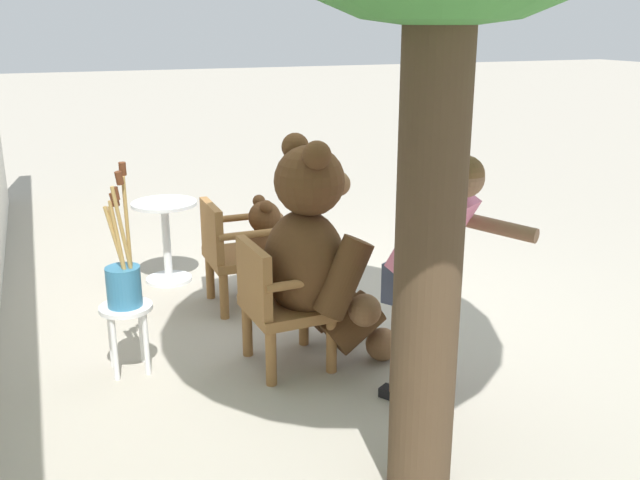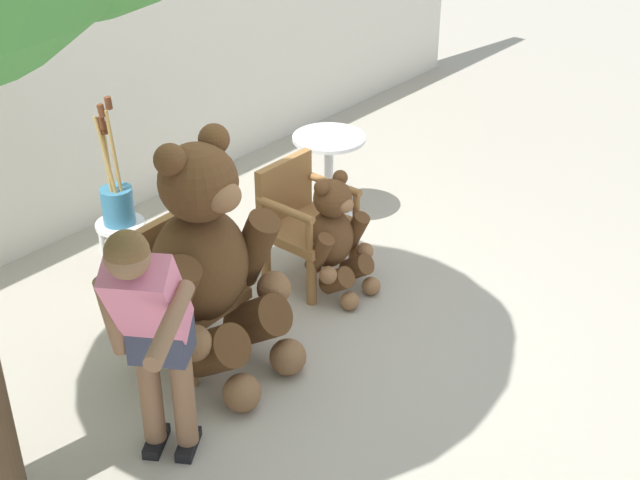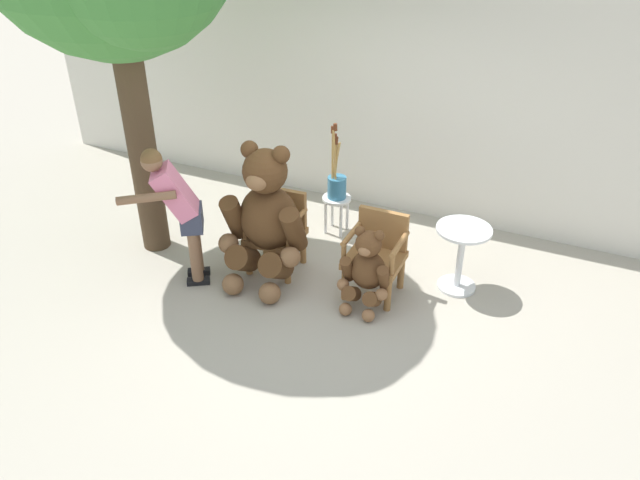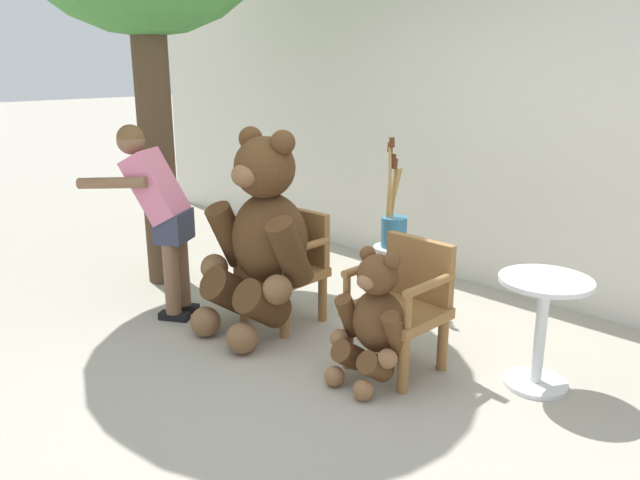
# 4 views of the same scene
# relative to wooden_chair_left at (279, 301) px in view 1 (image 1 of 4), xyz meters

# --- Properties ---
(ground_plane) EXTENTS (60.00, 60.00, 0.00)m
(ground_plane) POSITION_rel_wooden_chair_left_xyz_m (0.57, -0.54, -0.46)
(ground_plane) COLOR #A8A091
(wooden_chair_left) EXTENTS (0.58, 0.55, 0.86)m
(wooden_chair_left) POSITION_rel_wooden_chair_left_xyz_m (0.00, 0.00, 0.00)
(wooden_chair_left) COLOR olive
(wooden_chair_left) RESTS_ON ground
(wooden_chair_right) EXTENTS (0.56, 0.52, 0.86)m
(wooden_chair_right) POSITION_rel_wooden_chair_left_xyz_m (1.13, 0.00, 0.00)
(wooden_chair_right) COLOR olive
(wooden_chair_right) RESTS_ON ground
(teddy_bear_large) EXTENTS (0.91, 0.88, 1.52)m
(teddy_bear_large) POSITION_rel_wooden_chair_left_xyz_m (0.01, -0.26, 0.28)
(teddy_bear_large) COLOR #4C3019
(teddy_bear_large) RESTS_ON ground
(teddy_bear_small) EXTENTS (0.52, 0.49, 0.87)m
(teddy_bear_small) POSITION_rel_wooden_chair_left_xyz_m (1.13, -0.29, -0.03)
(teddy_bear_small) COLOR brown
(teddy_bear_small) RESTS_ON ground
(person_visitor) EXTENTS (0.65, 0.73, 1.52)m
(person_visitor) POSITION_rel_wooden_chair_left_xyz_m (-0.76, -0.66, 0.45)
(person_visitor) COLOR black
(person_visitor) RESTS_ON ground
(white_stool) EXTENTS (0.34, 0.34, 0.46)m
(white_stool) POSITION_rel_wooden_chair_left_xyz_m (0.29, 0.94, -0.11)
(white_stool) COLOR white
(white_stool) RESTS_ON ground
(brush_bucket) EXTENTS (0.22, 0.22, 0.93)m
(brush_bucket) POSITION_rel_wooden_chair_left_xyz_m (0.29, 0.94, 0.20)
(brush_bucket) COLOR teal
(brush_bucket) RESTS_ON white_stool
(round_side_table) EXTENTS (0.56, 0.56, 0.72)m
(round_side_table) POSITION_rel_wooden_chair_left_xyz_m (1.90, 0.40, -0.01)
(round_side_table) COLOR silver
(round_side_table) RESTS_ON ground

